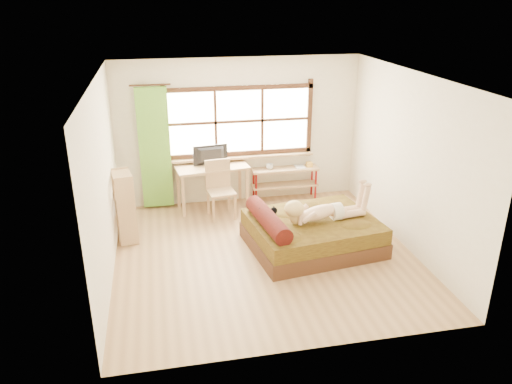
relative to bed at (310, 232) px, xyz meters
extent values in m
plane|color=#9E754C|center=(-0.74, -0.08, -0.26)|extent=(4.50, 4.50, 0.00)
plane|color=white|center=(-0.74, -0.08, 2.44)|extent=(4.50, 4.50, 0.00)
plane|color=silver|center=(-0.74, 2.17, 1.09)|extent=(4.50, 0.00, 4.50)
plane|color=silver|center=(-0.74, -2.33, 1.09)|extent=(4.50, 0.00, 4.50)
plane|color=silver|center=(-2.99, -0.08, 1.09)|extent=(0.00, 4.50, 4.50)
plane|color=silver|center=(1.51, -0.08, 1.09)|extent=(0.00, 4.50, 4.50)
cube|color=#FFEDBF|center=(-0.74, 2.17, 1.29)|extent=(2.60, 0.01, 1.30)
cube|color=tan|center=(-0.74, 2.09, 0.62)|extent=(2.80, 0.16, 0.04)
cube|color=#528E26|center=(-2.29, 2.05, 0.89)|extent=(0.55, 0.10, 2.20)
cube|color=#362110|center=(0.05, 0.01, -0.14)|extent=(2.12, 1.79, 0.24)
cube|color=#32200B|center=(0.05, 0.01, 0.10)|extent=(2.08, 1.75, 0.24)
cylinder|color=black|center=(-0.70, -0.10, 0.34)|extent=(0.45, 1.33, 0.27)
cube|color=tan|center=(-1.30, 1.87, 0.53)|extent=(1.37, 0.76, 0.04)
cube|color=tan|center=(-1.86, 1.56, 0.13)|extent=(0.06, 0.06, 0.78)
cube|color=tan|center=(-0.68, 1.71, 0.13)|extent=(0.06, 0.06, 0.78)
cube|color=tan|center=(-1.92, 2.03, 0.13)|extent=(0.06, 0.06, 0.78)
cube|color=tan|center=(-0.74, 2.18, 0.13)|extent=(0.06, 0.06, 0.78)
imported|color=black|center=(-1.30, 1.92, 0.73)|extent=(0.64, 0.16, 0.37)
cube|color=tan|center=(-1.20, 1.42, 0.22)|extent=(0.51, 0.51, 0.04)
cube|color=tan|center=(-1.23, 1.62, 0.50)|extent=(0.46, 0.10, 0.52)
cube|color=tan|center=(-1.37, 1.20, -0.03)|extent=(0.05, 0.05, 0.46)
cube|color=tan|center=(-0.98, 1.25, -0.03)|extent=(0.05, 0.05, 0.46)
cube|color=tan|center=(-1.42, 1.59, -0.03)|extent=(0.05, 0.05, 0.46)
cube|color=tan|center=(-1.03, 1.64, -0.03)|extent=(0.05, 0.05, 0.46)
cube|color=tan|center=(0.11, 1.99, 0.36)|extent=(1.28, 0.33, 0.04)
cube|color=tan|center=(0.11, 1.99, 0.04)|extent=(1.28, 0.33, 0.03)
cylinder|color=maroon|center=(-0.48, 1.87, 0.06)|extent=(0.04, 0.04, 0.64)
cylinder|color=maroon|center=(0.69, 1.86, 0.06)|extent=(0.04, 0.04, 0.64)
cylinder|color=maroon|center=(-0.48, 2.12, 0.06)|extent=(0.04, 0.04, 0.64)
cylinder|color=maroon|center=(0.69, 2.11, 0.06)|extent=(0.04, 0.04, 0.64)
cube|color=gold|center=(0.58, 1.99, 0.42)|extent=(0.11, 0.11, 0.09)
imported|color=gray|center=(-0.19, 1.99, 0.43)|extent=(0.13, 0.13, 0.10)
imported|color=gray|center=(0.31, 1.99, 0.39)|extent=(0.19, 0.25, 0.02)
cube|color=tan|center=(-2.82, 0.86, -0.21)|extent=(0.36, 0.51, 0.03)
cube|color=tan|center=(-2.82, 0.86, 0.14)|extent=(0.36, 0.51, 0.03)
cube|color=tan|center=(-2.82, 0.86, 0.50)|extent=(0.36, 0.51, 0.03)
cube|color=tan|center=(-2.82, 0.86, 0.86)|extent=(0.36, 0.51, 0.03)
cube|color=tan|center=(-2.78, 0.63, 0.32)|extent=(0.28, 0.08, 1.15)
cube|color=tan|center=(-2.87, 1.09, 0.32)|extent=(0.28, 0.08, 1.15)
camera|label=1|loc=(-2.21, -6.69, 3.51)|focal=35.00mm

